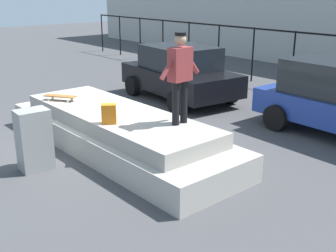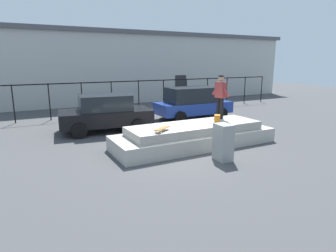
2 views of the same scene
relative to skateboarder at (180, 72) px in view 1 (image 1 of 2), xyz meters
The scene contains 8 objects.
ground_plane 3.03m from the skateboarder, 162.58° to the right, with size 60.00×60.00×0.00m, color #424244.
concrete_ledge 2.15m from the skateboarder, 162.87° to the right, with size 6.24×2.01×0.84m.
skateboarder is the anchor object (origin of this frame).
skateboard 3.38m from the skateboarder, 163.29° to the right, with size 0.75×0.59×0.12m.
backpack 1.60m from the skateboarder, 131.79° to the right, with size 0.28×0.20×0.38m, color orange.
car_black_sedan_near 5.20m from the skateboarder, 137.75° to the left, with size 4.24×2.56×1.66m.
utility_box 3.06m from the skateboarder, 125.25° to the right, with size 0.44×0.60×1.19m, color gray.
fence_row 7.64m from the skateboarder, 107.47° to the left, with size 24.06×0.06×1.98m.
Camera 1 is at (8.07, -4.56, 3.36)m, focal length 45.25 mm.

